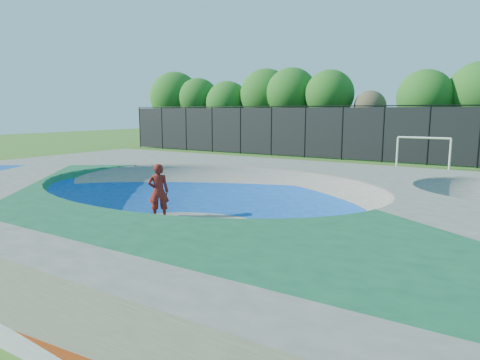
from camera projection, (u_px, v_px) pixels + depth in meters
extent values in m
plane|color=#315D1A|center=(206.00, 230.00, 13.12)|extent=(120.00, 120.00, 0.00)
cube|color=gray|center=(205.00, 206.00, 13.00)|extent=(22.00, 14.00, 1.50)
imported|color=red|center=(159.00, 192.00, 14.34)|extent=(0.81, 0.81, 1.89)
cube|color=black|center=(159.00, 218.00, 14.48)|extent=(0.73, 0.69, 0.05)
cylinder|color=silver|center=(397.00, 153.00, 26.98)|extent=(0.12, 0.12, 2.02)
cylinder|color=silver|center=(450.00, 156.00, 25.38)|extent=(0.12, 0.12, 2.02)
cylinder|color=silver|center=(424.00, 138.00, 26.02)|extent=(3.02, 0.12, 0.12)
cylinder|color=black|center=(140.00, 128.00, 43.00)|extent=(0.09, 0.09, 4.00)
cylinder|color=black|center=(162.00, 128.00, 41.41)|extent=(0.09, 0.09, 4.00)
cylinder|color=black|center=(186.00, 129.00, 39.83)|extent=(0.09, 0.09, 4.00)
cylinder|color=black|center=(212.00, 130.00, 38.24)|extent=(0.09, 0.09, 4.00)
cylinder|color=black|center=(240.00, 130.00, 36.66)|extent=(0.09, 0.09, 4.00)
cylinder|color=black|center=(271.00, 131.00, 35.07)|extent=(0.09, 0.09, 4.00)
cylinder|color=black|center=(305.00, 132.00, 33.49)|extent=(0.09, 0.09, 4.00)
cylinder|color=black|center=(342.00, 133.00, 31.90)|extent=(0.09, 0.09, 4.00)
cylinder|color=black|center=(383.00, 134.00, 30.32)|extent=(0.09, 0.09, 4.00)
cylinder|color=black|center=(429.00, 136.00, 28.73)|extent=(0.09, 0.09, 4.00)
cylinder|color=black|center=(480.00, 137.00, 27.15)|extent=(0.09, 0.09, 4.00)
cube|color=black|center=(383.00, 134.00, 30.32)|extent=(48.00, 0.03, 3.80)
cylinder|color=black|center=(385.00, 106.00, 30.00)|extent=(48.00, 0.08, 0.08)
cylinder|color=#4B3425|center=(176.00, 130.00, 46.77)|extent=(0.44, 0.44, 3.12)
sphere|color=#1C5616|center=(175.00, 97.00, 46.20)|extent=(5.37, 5.37, 5.37)
cylinder|color=#4B3425|center=(199.00, 130.00, 45.19)|extent=(0.44, 0.44, 3.29)
sphere|color=#1C5616|center=(198.00, 99.00, 44.67)|extent=(4.29, 4.29, 4.29)
cylinder|color=#4B3425|center=(228.00, 133.00, 43.63)|extent=(0.44, 0.44, 2.76)
sphere|color=#1C5616|center=(228.00, 103.00, 43.15)|extent=(4.42, 4.42, 4.42)
cylinder|color=#4B3425|center=(266.00, 132.00, 41.95)|extent=(0.44, 0.44, 3.28)
sphere|color=#1C5616|center=(266.00, 95.00, 41.39)|extent=(5.04, 5.04, 5.04)
cylinder|color=#4B3425|center=(291.00, 132.00, 39.56)|extent=(0.44, 0.44, 3.51)
sphere|color=#1C5616|center=(292.00, 93.00, 39.01)|extent=(4.63, 4.63, 4.63)
cylinder|color=#4B3425|center=(328.00, 133.00, 37.36)|extent=(0.44, 0.44, 3.48)
sphere|color=#1C5616|center=(329.00, 94.00, 36.84)|extent=(4.20, 4.20, 4.20)
cylinder|color=#4B3425|center=(369.00, 138.00, 35.49)|extent=(0.44, 0.44, 2.91)
sphere|color=brown|center=(370.00, 106.00, 35.09)|extent=(2.60, 2.60, 2.60)
cylinder|color=#4B3425|center=(422.00, 138.00, 33.36)|extent=(0.44, 0.44, 3.08)
sphere|color=#1C5616|center=(425.00, 97.00, 32.87)|extent=(4.25, 4.25, 4.25)
cylinder|color=#4B3425|center=(476.00, 138.00, 32.38)|extent=(0.44, 0.44, 3.15)
sphere|color=#1C5616|center=(480.00, 94.00, 31.85)|extent=(4.73, 4.73, 4.73)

